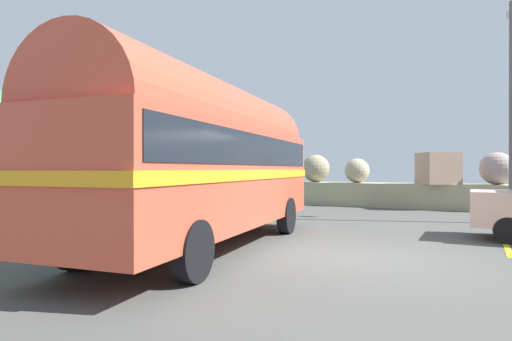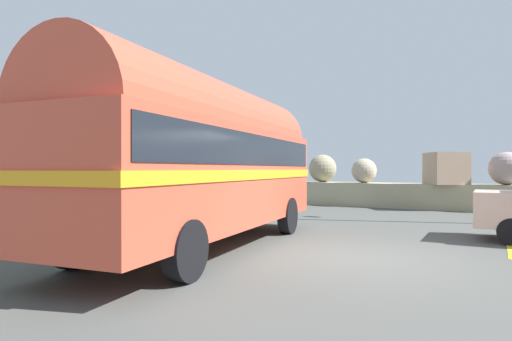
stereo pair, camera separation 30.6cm
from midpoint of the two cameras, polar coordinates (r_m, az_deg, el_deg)
The scene contains 5 objects.
ground at distance 8.64m, azimuth 12.69°, elevation -11.40°, with size 32.00×26.00×0.02m.
breakwater at distance 20.07m, azimuth 21.37°, elevation -2.57°, with size 31.36×2.29×2.46m.
vintage_coach at distance 9.34m, azimuth -7.77°, elevation 2.06°, with size 3.60×8.84×3.70m.
second_coach at distance 13.21m, azimuth -26.53°, elevation 1.50°, with size 2.75×8.67×3.70m.
lamp_post at distance 15.85m, azimuth 30.69°, elevation 8.15°, with size 0.44×1.16×7.06m.
Camera 1 is at (2.08, -8.24, 1.75)m, focal length 29.72 mm.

